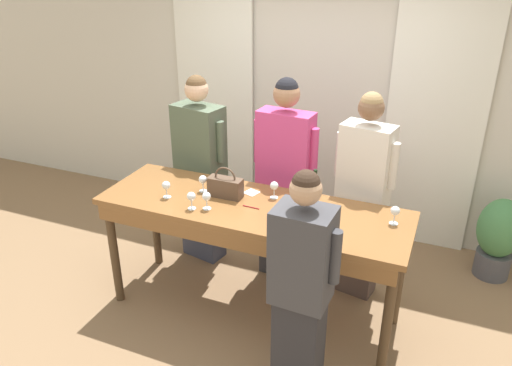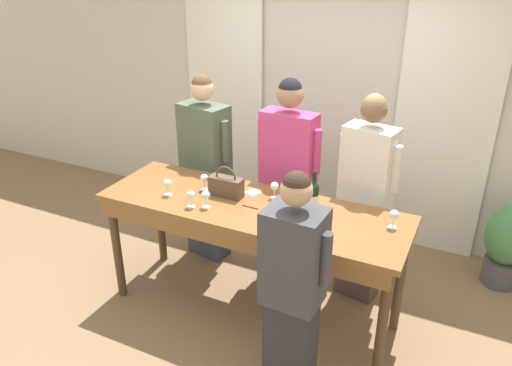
{
  "view_description": "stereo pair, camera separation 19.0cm",
  "coord_description": "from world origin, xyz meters",
  "px_view_note": "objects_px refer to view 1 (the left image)",
  "views": [
    {
      "loc": [
        1.29,
        -3.02,
        2.71
      ],
      "look_at": [
        0.0,
        0.08,
        1.13
      ],
      "focal_mm": 35.0,
      "sensor_mm": 36.0,
      "label": 1
    },
    {
      "loc": [
        1.46,
        -2.95,
        2.71
      ],
      "look_at": [
        0.0,
        0.08,
        1.13
      ],
      "focal_mm": 35.0,
      "sensor_mm": 36.0,
      "label": 2
    }
  ],
  "objects_px": {
    "tasting_bar": "(251,220)",
    "wine_glass_front_right": "(203,180)",
    "wine_bottle": "(314,195)",
    "guest_pink_top": "(284,179)",
    "handbag": "(225,187)",
    "wine_glass_center_left": "(395,212)",
    "host_pouring": "(301,291)",
    "guest_olive_jacket": "(201,170)",
    "potted_plant": "(499,236)",
    "wine_glass_center_mid": "(191,197)",
    "wine_glass_center_right": "(166,186)",
    "wine_glass_front_mid": "(274,186)",
    "wine_glass_front_left": "(206,197)",
    "guest_cream_sweater": "(362,196)"
  },
  "relations": [
    {
      "from": "handbag",
      "to": "host_pouring",
      "type": "relative_size",
      "value": 0.16
    },
    {
      "from": "wine_bottle",
      "to": "guest_olive_jacket",
      "type": "relative_size",
      "value": 0.18
    },
    {
      "from": "handbag",
      "to": "wine_glass_center_left",
      "type": "relative_size",
      "value": 1.98
    },
    {
      "from": "wine_glass_center_mid",
      "to": "host_pouring",
      "type": "bearing_deg",
      "value": -24.0
    },
    {
      "from": "guest_olive_jacket",
      "to": "potted_plant",
      "type": "bearing_deg",
      "value": 15.17
    },
    {
      "from": "handbag",
      "to": "potted_plant",
      "type": "height_order",
      "value": "handbag"
    },
    {
      "from": "wine_glass_center_mid",
      "to": "guest_olive_jacket",
      "type": "distance_m",
      "value": 0.91
    },
    {
      "from": "guest_pink_top",
      "to": "potted_plant",
      "type": "relative_size",
      "value": 2.38
    },
    {
      "from": "tasting_bar",
      "to": "handbag",
      "type": "bearing_deg",
      "value": 161.32
    },
    {
      "from": "wine_glass_center_mid",
      "to": "wine_glass_front_left",
      "type": "bearing_deg",
      "value": 22.3
    },
    {
      "from": "tasting_bar",
      "to": "wine_glass_center_right",
      "type": "height_order",
      "value": "wine_glass_center_right"
    },
    {
      "from": "wine_glass_center_left",
      "to": "wine_glass_front_right",
      "type": "bearing_deg",
      "value": -177.95
    },
    {
      "from": "guest_cream_sweater",
      "to": "host_pouring",
      "type": "relative_size",
      "value": 1.08
    },
    {
      "from": "wine_glass_center_right",
      "to": "wine_glass_front_right",
      "type": "bearing_deg",
      "value": 43.95
    },
    {
      "from": "tasting_bar",
      "to": "guest_pink_top",
      "type": "height_order",
      "value": "guest_pink_top"
    },
    {
      "from": "wine_glass_center_mid",
      "to": "guest_pink_top",
      "type": "relative_size",
      "value": 0.07
    },
    {
      "from": "wine_glass_front_left",
      "to": "guest_pink_top",
      "type": "distance_m",
      "value": 0.85
    },
    {
      "from": "wine_glass_front_right",
      "to": "host_pouring",
      "type": "distance_m",
      "value": 1.3
    },
    {
      "from": "wine_bottle",
      "to": "guest_pink_top",
      "type": "relative_size",
      "value": 0.17
    },
    {
      "from": "handbag",
      "to": "guest_olive_jacket",
      "type": "distance_m",
      "value": 0.76
    },
    {
      "from": "guest_cream_sweater",
      "to": "wine_glass_front_left",
      "type": "bearing_deg",
      "value": -141.99
    },
    {
      "from": "tasting_bar",
      "to": "wine_glass_front_right",
      "type": "bearing_deg",
      "value": 167.61
    },
    {
      "from": "wine_bottle",
      "to": "wine_glass_center_mid",
      "type": "distance_m",
      "value": 0.89
    },
    {
      "from": "wine_glass_center_mid",
      "to": "guest_cream_sweater",
      "type": "relative_size",
      "value": 0.08
    },
    {
      "from": "wine_glass_front_mid",
      "to": "tasting_bar",
      "type": "bearing_deg",
      "value": -117.34
    },
    {
      "from": "wine_bottle",
      "to": "handbag",
      "type": "bearing_deg",
      "value": -175.28
    },
    {
      "from": "guest_pink_top",
      "to": "potted_plant",
      "type": "distance_m",
      "value": 1.98
    },
    {
      "from": "wine_glass_front_right",
      "to": "potted_plant",
      "type": "distance_m",
      "value": 2.66
    },
    {
      "from": "wine_glass_center_right",
      "to": "tasting_bar",
      "type": "bearing_deg",
      "value": 8.85
    },
    {
      "from": "guest_cream_sweater",
      "to": "potted_plant",
      "type": "distance_m",
      "value": 1.41
    },
    {
      "from": "wine_glass_center_mid",
      "to": "wine_glass_front_right",
      "type": "bearing_deg",
      "value": 101.73
    },
    {
      "from": "potted_plant",
      "to": "wine_glass_center_left",
      "type": "bearing_deg",
      "value": -124.38
    },
    {
      "from": "wine_glass_front_left",
      "to": "wine_glass_front_right",
      "type": "height_order",
      "value": "same"
    },
    {
      "from": "tasting_bar",
      "to": "handbag",
      "type": "distance_m",
      "value": 0.33
    },
    {
      "from": "handbag",
      "to": "guest_cream_sweater",
      "type": "distance_m",
      "value": 1.1
    },
    {
      "from": "wine_glass_center_right",
      "to": "guest_cream_sweater",
      "type": "relative_size",
      "value": 0.08
    },
    {
      "from": "potted_plant",
      "to": "wine_glass_center_mid",
      "type": "bearing_deg",
      "value": -145.49
    },
    {
      "from": "tasting_bar",
      "to": "wine_glass_front_left",
      "type": "relative_size",
      "value": 17.43
    },
    {
      "from": "wine_bottle",
      "to": "wine_glass_front_right",
      "type": "relative_size",
      "value": 2.36
    },
    {
      "from": "guest_pink_top",
      "to": "host_pouring",
      "type": "height_order",
      "value": "guest_pink_top"
    },
    {
      "from": "wine_bottle",
      "to": "wine_glass_front_mid",
      "type": "distance_m",
      "value": 0.34
    },
    {
      "from": "wine_glass_front_right",
      "to": "wine_glass_center_left",
      "type": "xyz_separation_m",
      "value": [
        1.46,
        0.05,
        0.0
      ]
    },
    {
      "from": "wine_bottle",
      "to": "guest_pink_top",
      "type": "height_order",
      "value": "guest_pink_top"
    },
    {
      "from": "wine_bottle",
      "to": "guest_olive_jacket",
      "type": "xyz_separation_m",
      "value": [
        -1.2,
        0.48,
        -0.2
      ]
    },
    {
      "from": "handbag",
      "to": "guest_cream_sweater",
      "type": "height_order",
      "value": "guest_cream_sweater"
    },
    {
      "from": "wine_bottle",
      "to": "wine_glass_front_right",
      "type": "xyz_separation_m",
      "value": [
        -0.89,
        -0.04,
        -0.02
      ]
    },
    {
      "from": "handbag",
      "to": "wine_glass_front_mid",
      "type": "distance_m",
      "value": 0.37
    },
    {
      "from": "tasting_bar",
      "to": "wine_glass_front_right",
      "type": "relative_size",
      "value": 17.43
    },
    {
      "from": "wine_glass_front_mid",
      "to": "wine_glass_center_mid",
      "type": "xyz_separation_m",
      "value": [
        -0.49,
        -0.4,
        0.0
      ]
    },
    {
      "from": "host_pouring",
      "to": "potted_plant",
      "type": "relative_size",
      "value": 2.14
    }
  ]
}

